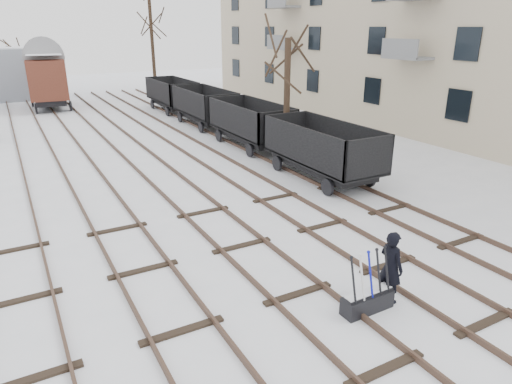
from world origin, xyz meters
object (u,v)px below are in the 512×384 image
Objects in this scene: ground_frame at (367,300)px; box_van_wagon at (47,77)px; freight_wagon_a at (321,158)px; worker at (391,267)px.

box_van_wagon reaches higher than ground_frame.
box_van_wagon is at bearing 108.23° from freight_wagon_a.
ground_frame is at bearing -79.87° from box_van_wagon.
worker is 9.39m from freight_wagon_a.
freight_wagon_a reaches higher than worker.
freight_wagon_a is at bearing 58.94° from ground_frame.
freight_wagon_a is at bearing -29.72° from worker.
freight_wagon_a is 26.26m from box_van_wagon.
worker is at bearing 6.85° from ground_frame.
worker is 0.31× the size of box_van_wagon.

